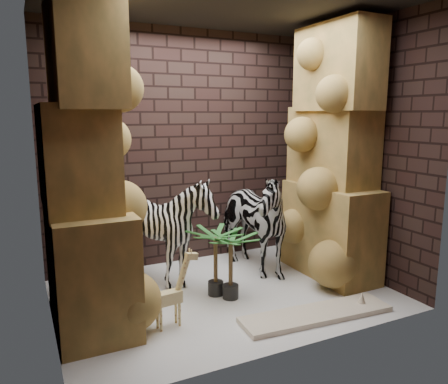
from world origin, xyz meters
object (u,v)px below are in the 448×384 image
palm_back (231,266)px  surfboard (316,314)px  giraffe_toy (168,290)px  zebra_right (248,212)px  palm_front (216,262)px  zebra_left (166,236)px

palm_back → surfboard: (0.56, -0.74, -0.33)m
giraffe_toy → surfboard: giraffe_toy is taller
palm_back → zebra_right: bearing=49.5°
palm_front → surfboard: 1.17m
giraffe_toy → palm_front: size_ratio=0.98×
giraffe_toy → zebra_left: bearing=65.0°
zebra_right → giraffe_toy: 1.72m
giraffe_toy → palm_front: 0.84m
palm_back → surfboard: bearing=-53.0°
giraffe_toy → zebra_right: bearing=28.0°
zebra_right → surfboard: (-0.00, -1.40, -0.73)m
zebra_right → zebra_left: zebra_right is taller
zebra_right → surfboard: size_ratio=0.98×
giraffe_toy → palm_front: palm_front is taller
zebra_left → palm_back: size_ratio=1.79×
palm_front → palm_back: size_ratio=1.04×
zebra_right → palm_back: zebra_right is taller
zebra_right → surfboard: 1.58m
zebra_right → palm_front: zebra_right is taller
zebra_right → giraffe_toy: size_ratio=2.06×
zebra_right → palm_back: size_ratio=2.09×
palm_back → zebra_left: bearing=127.4°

